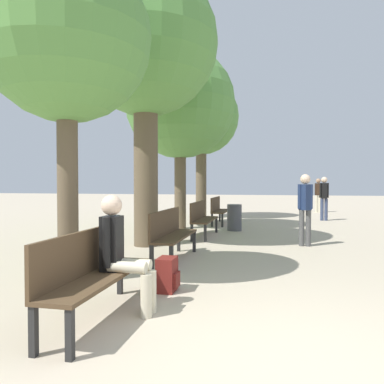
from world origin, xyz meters
TOP-DOWN VIEW (x-y plane):
  - ground_plane at (0.00, 0.00)m, footprint 80.00×80.00m
  - bench_row_0 at (-1.95, 0.68)m, footprint 0.42×1.87m
  - bench_row_1 at (-1.95, 3.74)m, footprint 0.42×1.87m
  - bench_row_2 at (-1.95, 6.80)m, footprint 0.42×1.87m
  - bench_row_3 at (-1.95, 9.85)m, footprint 0.42×1.87m
  - tree_row_0 at (-2.92, 1.85)m, footprint 2.37×2.37m
  - tree_row_1 at (-2.92, 5.15)m, footprint 3.27×3.27m
  - tree_row_2 at (-2.92, 8.33)m, footprint 3.38×3.38m
  - tree_row_3 at (-2.92, 11.75)m, footprint 2.99×2.99m
  - person_seated at (-1.72, 0.92)m, footprint 0.60×0.34m
  - backpack at (-1.46, 1.81)m, footprint 0.27×0.33m
  - pedestrian_near at (1.76, 11.86)m, footprint 0.33×0.23m
  - pedestrian_mid at (2.00, 15.81)m, footprint 0.33×0.28m
  - pedestrian_far at (0.60, 5.84)m, footprint 0.33×0.29m
  - trash_bin at (-1.23, 8.21)m, footprint 0.43×0.43m

SIDE VIEW (x-z plane):
  - ground_plane at x=0.00m, z-range 0.00..0.00m
  - backpack at x=-1.46m, z-range 0.00..0.44m
  - trash_bin at x=-1.23m, z-range 0.00..0.78m
  - bench_row_0 at x=-1.95m, z-range 0.08..1.01m
  - bench_row_1 at x=-1.95m, z-range 0.08..1.01m
  - bench_row_2 at x=-1.95m, z-range 0.08..1.01m
  - bench_row_3 at x=-1.95m, z-range 0.08..1.01m
  - person_seated at x=-1.72m, z-range 0.04..1.35m
  - pedestrian_far at x=0.60m, z-range 0.12..1.74m
  - pedestrian_mid at x=2.00m, z-range 0.12..1.74m
  - pedestrian_near at x=1.76m, z-range 0.12..1.76m
  - tree_row_0 at x=-2.92m, z-range 1.11..5.75m
  - tree_row_2 at x=-2.92m, z-range 1.07..6.63m
  - tree_row_3 at x=-2.92m, z-range 1.22..6.75m
  - tree_row_1 at x=-2.92m, z-range 1.39..7.60m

